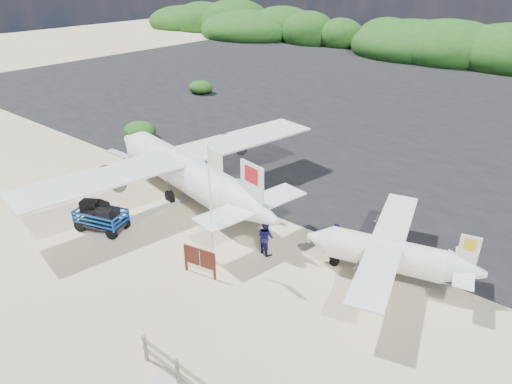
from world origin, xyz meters
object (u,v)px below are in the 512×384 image
crew_c (335,242)px  aircraft_small (325,92)px  baggage_cart (103,230)px  crew_a (260,200)px  signboard (201,275)px  flagpole (213,263)px  crew_b (266,237)px

crew_c → aircraft_small: size_ratio=0.24×
baggage_cart → crew_a: 7.63m
signboard → crew_a: (-1.07, 5.17, 0.98)m
signboard → crew_c: 5.76m
flagpole → aircraft_small: bearing=112.8°
baggage_cart → crew_b: (7.19, 3.38, 0.81)m
baggage_cart → crew_a: (5.06, 5.63, 0.98)m
baggage_cart → aircraft_small: (-5.90, 29.53, 0.00)m
crew_a → aircraft_small: 26.31m
flagpole → aircraft_small: size_ratio=0.75×
flagpole → crew_b: size_ratio=3.27×
signboard → aircraft_small: aircraft_small is taller
signboard → flagpole: bearing=90.4°
flagpole → signboard: bearing=-78.4°
signboard → crew_c: size_ratio=0.91×
crew_c → crew_a: bearing=-19.8°
crew_b → signboard: bearing=83.8°
crew_a → crew_c: 4.73m
crew_a → aircraft_small: bearing=-89.8°
signboard → crew_a: size_ratio=0.80×
signboard → aircraft_small: 31.47m
crew_c → flagpole: bearing=31.9°
crew_a → crew_b: 3.10m
aircraft_small → crew_c: bearing=107.5°
baggage_cart → crew_b: size_ratio=1.57×
crew_a → baggage_cart: bearing=23.6°
aircraft_small → crew_b: bearing=101.7°
crew_c → baggage_cart: bearing=16.0°
crew_a → crew_c: (4.67, -0.75, -0.12)m
signboard → aircraft_small: (-12.03, 29.07, 0.00)m
signboard → crew_b: bearing=58.9°
flagpole → crew_c: bearing=42.5°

